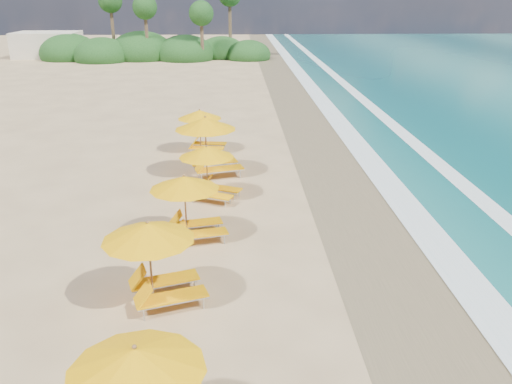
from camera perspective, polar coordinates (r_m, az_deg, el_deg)
The scene contains 10 objects.
ground at distance 17.76m, azimuth 0.00°, elevation -3.62°, with size 160.00×160.00×0.00m, color tan.
wet_sand at distance 18.35m, azimuth 12.60°, elevation -3.31°, with size 4.00×160.00×0.01m, color olive.
surf_foam at distance 19.21m, azimuth 20.43°, elevation -2.98°, with size 4.00×160.00×0.01m.
station_1 at distance 13.26m, azimuth -10.52°, elevation -6.86°, with size 2.88×2.81×2.27m.
station_2 at distance 16.51m, azimuth -7.00°, elevation -1.18°, with size 2.65×2.55×2.16m.
station_3 at distance 19.68m, azimuth -4.85°, elevation 2.42°, with size 2.71×2.70×2.07m.
station_4 at distance 22.25m, azimuth -4.88°, elevation 5.33°, with size 3.18×3.07×2.56m.
station_5 at distance 25.63m, azimuth -5.64°, elevation 6.81°, with size 2.46×2.33×2.11m.
treeline at distance 62.68m, azimuth -11.22°, elevation 14.66°, with size 25.80×8.80×9.74m.
beach_building at distance 67.87m, azimuth -21.38°, elevation 14.46°, with size 7.00×5.00×2.80m, color beige.
Camera 1 is at (-0.66, -16.15, 7.36)m, focal length 37.40 mm.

